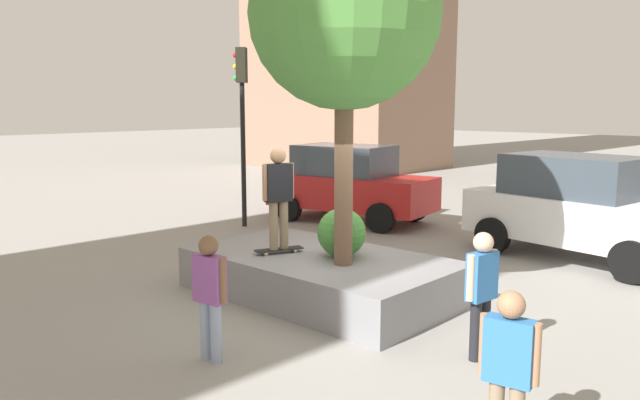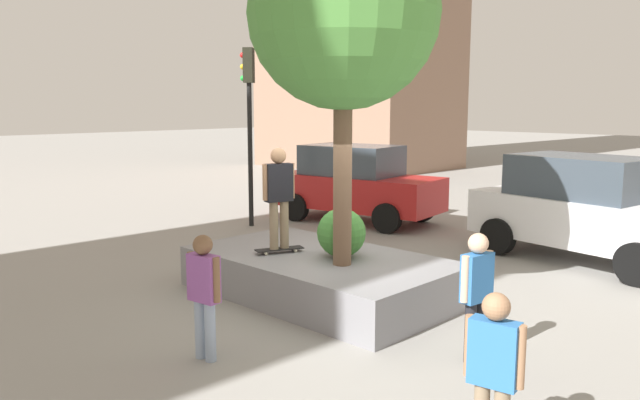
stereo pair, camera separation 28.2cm
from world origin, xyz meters
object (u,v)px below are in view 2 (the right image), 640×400
traffic_light_median (249,106)px  passerby_with_bag (204,288)px  sedan_parked (356,183)px  pedestrian_crossing (493,367)px  bystander_watching (477,288)px  planter_ledge (320,275)px  police_car (586,208)px  skateboarder (279,191)px  skateboard (279,249)px  plaza_tree (343,14)px

traffic_light_median → passerby_with_bag: bearing=-43.3°
sedan_parked → pedestrian_crossing: sedan_parked is taller
traffic_light_median → bystander_watching: (8.53, -3.56, -2.14)m
planter_ledge → police_car: police_car is taller
skateboarder → passerby_with_bag: 2.94m
skateboard → pedestrian_crossing: (5.00, -2.09, 0.16)m
sedan_parked → traffic_light_median: bearing=-122.8°
traffic_light_median → pedestrian_crossing: (9.78, -5.43, -2.16)m
traffic_light_median → passerby_with_bag: traffic_light_median is taller
passerby_with_bag → pedestrian_crossing: (3.61, 0.37, -0.01)m
police_car → planter_ledge: bearing=-112.3°
skateboard → skateboarder: skateboarder is taller
planter_ledge → bystander_watching: 3.26m
plaza_tree → passerby_with_bag: bearing=-86.8°
skateboard → sedan_parked: 6.58m
plaza_tree → skateboard: bearing=-172.5°
police_car → pedestrian_crossing: 8.06m
bystander_watching → pedestrian_crossing: size_ratio=1.03×
skateboard → bystander_watching: size_ratio=0.52×
planter_ledge → plaza_tree: size_ratio=0.84×
police_car → bystander_watching: bearing=-80.5°
plaza_tree → skateboard: (-1.24, -0.16, -3.62)m
police_car → pedestrian_crossing: police_car is taller
planter_ledge → bystander_watching: size_ratio=2.73×
sedan_parked → police_car: size_ratio=0.97×
skateboard → bystander_watching: bearing=-3.4°
planter_ledge → plaza_tree: (0.65, -0.19, 4.01)m
police_car → passerby_with_bag: police_car is taller
passerby_with_bag → bystander_watching: bearing=43.6°
sedan_parked → pedestrian_crossing: 11.36m
plaza_tree → passerby_with_bag: plaza_tree is taller
plaza_tree → skateboard: plaza_tree is taller
planter_ledge → sedan_parked: 6.63m
bystander_watching → police_car: bearing=99.5°
sedan_parked → passerby_with_bag: size_ratio=2.95×
plaza_tree → traffic_light_median: 6.94m
plaza_tree → bystander_watching: (2.51, -0.38, -3.44)m
planter_ledge → sedan_parked: bearing=125.8°
skateboard → sedan_parked: sedan_parked is taller
planter_ledge → police_car: 5.78m
plaza_tree → pedestrian_crossing: plaza_tree is taller
traffic_light_median → bystander_watching: size_ratio=2.83×
traffic_light_median → bystander_watching: 9.49m
skateboarder → bystander_watching: 3.84m
sedan_parked → traffic_light_median: traffic_light_median is taller
plaza_tree → pedestrian_crossing: bearing=-31.0°
planter_ledge → traffic_light_median: size_ratio=0.96×
passerby_with_bag → bystander_watching: size_ratio=0.98×
passerby_with_bag → pedestrian_crossing: passerby_with_bag is taller
plaza_tree → skateboard: size_ratio=6.22×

